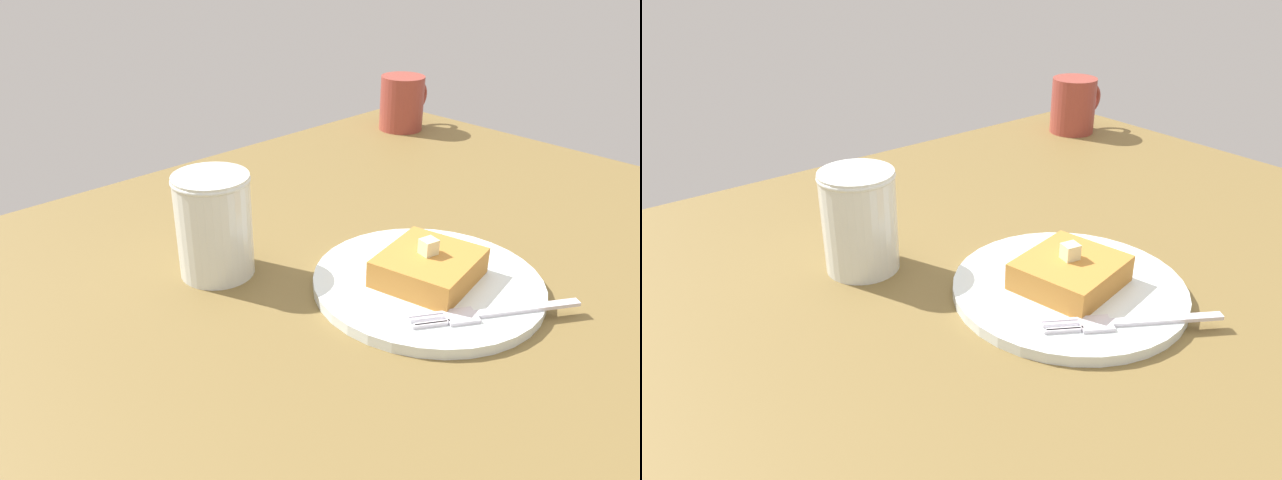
% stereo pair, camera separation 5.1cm
% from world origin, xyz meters
% --- Properties ---
extents(table_surface, '(1.03, 1.03, 0.02)m').
position_xyz_m(table_surface, '(0.00, 0.00, 0.01)').
color(table_surface, brown).
rests_on(table_surface, ground).
extents(plate, '(0.22, 0.22, 0.01)m').
position_xyz_m(plate, '(0.02, 0.05, 0.02)').
color(plate, white).
rests_on(plate, table_surface).
extents(toast_slice_center, '(0.11, 0.10, 0.03)m').
position_xyz_m(toast_slice_center, '(0.02, 0.05, 0.04)').
color(toast_slice_center, '#B77831').
rests_on(toast_slice_center, plate).
extents(butter_pat_primary, '(0.02, 0.02, 0.02)m').
position_xyz_m(butter_pat_primary, '(0.02, 0.05, 0.06)').
color(butter_pat_primary, beige).
rests_on(butter_pat_primary, toast_slice_center).
extents(fork, '(0.14, 0.10, 0.00)m').
position_xyz_m(fork, '(0.00, -0.02, 0.03)').
color(fork, silver).
rests_on(fork, plate).
extents(syrup_jar, '(0.08, 0.08, 0.11)m').
position_xyz_m(syrup_jar, '(-0.11, 0.22, 0.07)').
color(syrup_jar, '#4B1D08').
rests_on(syrup_jar, table_surface).
extents(coffee_mug, '(0.10, 0.07, 0.09)m').
position_xyz_m(coffee_mug, '(0.41, 0.41, 0.06)').
color(coffee_mug, '#963B31').
rests_on(coffee_mug, table_surface).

